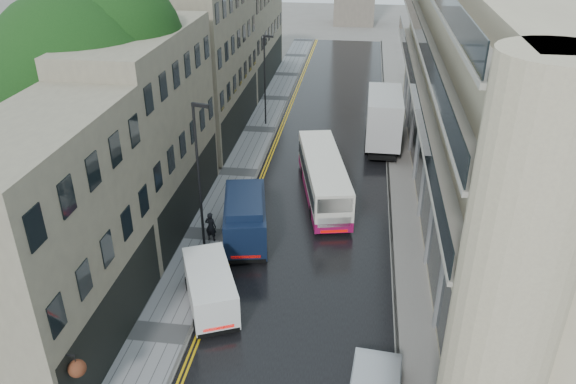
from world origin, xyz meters
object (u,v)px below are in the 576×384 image
(cream_bus, at_px, (312,199))
(white_lorry, at_px, (368,127))
(lamp_post_far, at_px, (265,81))
(tree_near, at_px, (85,111))
(tree_far, at_px, (169,63))
(white_van, at_px, (195,314))
(lamp_post_near, at_px, (199,179))
(pedestrian, at_px, (211,227))
(navy_van, at_px, (225,235))

(cream_bus, xyz_separation_m, white_lorry, (3.15, 10.19, 0.84))
(lamp_post_far, bearing_deg, tree_near, -100.36)
(tree_far, height_order, white_lorry, tree_far)
(cream_bus, relative_size, white_lorry, 1.18)
(white_van, height_order, lamp_post_near, lamp_post_near)
(pedestrian, bearing_deg, navy_van, 138.47)
(pedestrian, relative_size, lamp_post_far, 0.24)
(cream_bus, xyz_separation_m, white_van, (-4.14, -10.66, -0.30))
(navy_van, relative_size, lamp_post_far, 0.76)
(white_lorry, height_order, lamp_post_near, lamp_post_near)
(cream_bus, bearing_deg, lamp_post_far, 97.71)
(tree_far, distance_m, cream_bus, 17.08)
(pedestrian, height_order, lamp_post_near, lamp_post_near)
(tree_far, bearing_deg, white_van, -70.04)
(tree_far, height_order, lamp_post_far, tree_far)
(navy_van, relative_size, lamp_post_near, 0.68)
(tree_near, xyz_separation_m, navy_van, (8.20, -2.89, -5.49))
(tree_far, xyz_separation_m, pedestrian, (6.68, -14.39, -5.23))
(tree_far, xyz_separation_m, cream_bus, (12.04, -11.09, -4.87))
(white_lorry, height_order, pedestrian, white_lorry)
(white_van, bearing_deg, pedestrian, 76.19)
(navy_van, bearing_deg, cream_bus, 37.98)
(cream_bus, distance_m, navy_van, 6.34)
(tree_far, relative_size, lamp_post_far, 1.68)
(tree_far, bearing_deg, pedestrian, -65.11)
(tree_near, height_order, lamp_post_far, tree_near)
(pedestrian, xyz_separation_m, lamp_post_near, (-0.26, -0.60, 3.24))
(white_van, xyz_separation_m, lamp_post_far, (-1.30, 25.89, 2.77))
(tree_far, relative_size, white_lorry, 1.50)
(white_lorry, relative_size, lamp_post_near, 1.01)
(tree_near, relative_size, tree_far, 1.11)
(white_lorry, height_order, white_van, white_lorry)
(cream_bus, height_order, pedestrian, cream_bus)
(tree_near, distance_m, white_lorry, 20.21)
(cream_bus, bearing_deg, white_van, -123.15)
(cream_bus, relative_size, white_van, 2.14)
(tree_near, bearing_deg, cream_bus, 8.80)
(white_lorry, distance_m, lamp_post_near, 16.72)
(tree_near, bearing_deg, white_van, -46.85)
(tree_near, bearing_deg, pedestrian, -11.27)
(pedestrian, bearing_deg, white_lorry, -112.89)
(tree_far, xyz_separation_m, navy_van, (7.90, -15.89, -4.77))
(white_lorry, height_order, navy_van, white_lorry)
(tree_near, bearing_deg, lamp_post_near, -16.48)
(pedestrian, bearing_deg, cream_bus, -139.03)
(tree_near, distance_m, cream_bus, 13.67)
(navy_van, relative_size, pedestrian, 3.20)
(white_van, xyz_separation_m, navy_van, (0.00, 5.86, 0.39))
(pedestrian, xyz_separation_m, lamp_post_far, (-0.08, 18.53, 2.84))
(tree_near, bearing_deg, lamp_post_far, 68.08)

